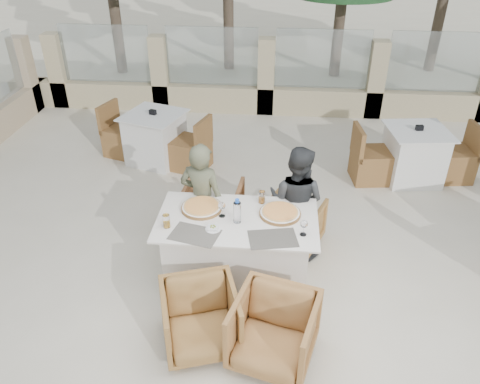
# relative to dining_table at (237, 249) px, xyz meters

# --- Properties ---
(ground) EXTENTS (80.00, 80.00, 0.00)m
(ground) POSITION_rel_dining_table_xyz_m (0.08, -0.09, -0.39)
(ground) COLOR beige
(ground) RESTS_ON ground
(sand_patch) EXTENTS (30.00, 16.00, 0.01)m
(sand_patch) POSITION_rel_dining_table_xyz_m (0.08, 13.91, -0.38)
(sand_patch) COLOR #F7EDCA
(sand_patch) RESTS_ON ground
(perimeter_wall_far) EXTENTS (10.00, 0.34, 1.60)m
(perimeter_wall_far) POSITION_rel_dining_table_xyz_m (0.08, 4.71, 0.42)
(perimeter_wall_far) COLOR tan
(perimeter_wall_far) RESTS_ON ground
(dining_table) EXTENTS (1.60, 0.90, 0.77)m
(dining_table) POSITION_rel_dining_table_xyz_m (0.00, 0.00, 0.00)
(dining_table) COLOR silver
(dining_table) RESTS_ON ground
(placemat_near_left) EXTENTS (0.51, 0.40, 0.00)m
(placemat_near_left) POSITION_rel_dining_table_xyz_m (-0.38, -0.29, 0.39)
(placemat_near_left) COLOR #5F5951
(placemat_near_left) RESTS_ON dining_table
(placemat_near_right) EXTENTS (0.50, 0.38, 0.00)m
(placemat_near_right) POSITION_rel_dining_table_xyz_m (0.36, -0.29, 0.39)
(placemat_near_right) COLOR #524D46
(placemat_near_right) RESTS_ON dining_table
(pizza_left) EXTENTS (0.55, 0.55, 0.05)m
(pizza_left) POSITION_rel_dining_table_xyz_m (-0.38, 0.14, 0.41)
(pizza_left) COLOR orange
(pizza_left) RESTS_ON dining_table
(pizza_right) EXTENTS (0.53, 0.53, 0.05)m
(pizza_right) POSITION_rel_dining_table_xyz_m (0.42, 0.11, 0.41)
(pizza_right) COLOR orange
(pizza_right) RESTS_ON dining_table
(water_bottle) EXTENTS (0.08, 0.08, 0.26)m
(water_bottle) POSITION_rel_dining_table_xyz_m (0.00, -0.05, 0.52)
(water_bottle) COLOR #9DBCCE
(water_bottle) RESTS_ON dining_table
(wine_glass_centre) EXTENTS (0.09, 0.09, 0.18)m
(wine_glass_centre) POSITION_rel_dining_table_xyz_m (-0.16, 0.03, 0.48)
(wine_glass_centre) COLOR white
(wine_glass_centre) RESTS_ON dining_table
(wine_glass_corner) EXTENTS (0.10, 0.10, 0.18)m
(wine_glass_corner) POSITION_rel_dining_table_xyz_m (0.65, -0.20, 0.48)
(wine_glass_corner) COLOR silver
(wine_glass_corner) RESTS_ON dining_table
(beer_glass_left) EXTENTS (0.09, 0.09, 0.14)m
(beer_glass_left) POSITION_rel_dining_table_xyz_m (-0.67, -0.19, 0.45)
(beer_glass_left) COLOR gold
(beer_glass_left) RESTS_ON dining_table
(beer_glass_right) EXTENTS (0.09, 0.09, 0.14)m
(beer_glass_right) POSITION_rel_dining_table_xyz_m (0.23, 0.32, 0.45)
(beer_glass_right) COLOR orange
(beer_glass_right) RESTS_ON dining_table
(olive_dish) EXTENTS (0.11, 0.11, 0.04)m
(olive_dish) POSITION_rel_dining_table_xyz_m (-0.22, -0.20, 0.41)
(olive_dish) COLOR silver
(olive_dish) RESTS_ON dining_table
(armchair_far_left) EXTENTS (0.73, 0.75, 0.63)m
(armchair_far_left) POSITION_rel_dining_table_xyz_m (-0.38, 0.84, -0.07)
(armchair_far_left) COLOR #945D35
(armchair_far_left) RESTS_ON ground
(armchair_far_right) EXTENTS (0.81, 0.82, 0.58)m
(armchair_far_right) POSITION_rel_dining_table_xyz_m (0.58, 0.65, -0.10)
(armchair_far_right) COLOR olive
(armchair_far_right) RESTS_ON ground
(armchair_near_left) EXTENTS (0.83, 0.84, 0.61)m
(armchair_near_left) POSITION_rel_dining_table_xyz_m (-0.24, -0.90, -0.08)
(armchair_near_left) COLOR olive
(armchair_near_left) RESTS_ON ground
(armchair_near_right) EXTENTS (0.84, 0.86, 0.64)m
(armchair_near_right) POSITION_rel_dining_table_xyz_m (0.41, -1.00, -0.07)
(armchair_near_right) COLOR #9B6A38
(armchair_near_right) RESTS_ON ground
(diner_left) EXTENTS (0.56, 0.43, 1.36)m
(diner_left) POSITION_rel_dining_table_xyz_m (-0.43, 0.44, 0.30)
(diner_left) COLOR #565941
(diner_left) RESTS_ON ground
(diner_right) EXTENTS (0.78, 0.71, 1.32)m
(diner_right) POSITION_rel_dining_table_xyz_m (0.59, 0.54, 0.28)
(diner_right) COLOR #313436
(diner_right) RESTS_ON ground
(bg_table_a) EXTENTS (1.81, 1.28, 0.77)m
(bg_table_a) POSITION_rel_dining_table_xyz_m (-1.51, 2.57, 0.00)
(bg_table_a) COLOR silver
(bg_table_a) RESTS_ON ground
(bg_table_b) EXTENTS (1.73, 1.02, 0.77)m
(bg_table_b) POSITION_rel_dining_table_xyz_m (2.30, 2.35, 0.00)
(bg_table_b) COLOR silver
(bg_table_b) RESTS_ON ground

